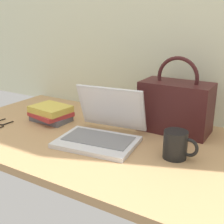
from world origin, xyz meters
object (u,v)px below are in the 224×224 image
at_px(handbag, 176,106).
at_px(book_stack, 51,113).
at_px(remote_control_near, 97,111).
at_px(laptop, 102,130).
at_px(coffee_mug, 176,144).

relative_size(handbag, book_stack, 1.62).
bearing_deg(book_stack, remote_control_near, 60.06).
bearing_deg(handbag, book_stack, -161.70).
xyz_separation_m(handbag, book_stack, (-0.56, -0.18, -0.08)).
height_order(remote_control_near, book_stack, book_stack).
relative_size(laptop, coffee_mug, 2.67).
bearing_deg(handbag, remote_control_near, 176.06).
relative_size(laptop, book_stack, 1.66).
height_order(remote_control_near, handbag, handbag).
bearing_deg(coffee_mug, handbag, 110.82).
distance_m(coffee_mug, remote_control_near, 0.60).
relative_size(coffee_mug, book_stack, 0.62).
relative_size(remote_control_near, handbag, 0.50).
xyz_separation_m(remote_control_near, handbag, (0.44, -0.03, 0.10)).
distance_m(coffee_mug, book_stack, 0.66).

